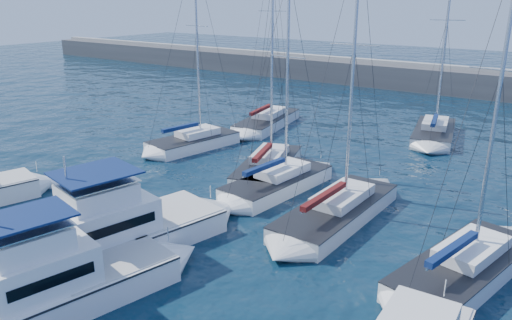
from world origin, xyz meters
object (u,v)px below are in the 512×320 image
Objects in this scene: motor_yacht_stbd_inner at (59,283)px; sailboat_mid_a at (194,141)px; sailboat_mid_d at (337,211)px; sailboat_back_b at (434,132)px; sailboat_back_a at (267,121)px; sailboat_mid_e at (465,267)px; sailboat_mid_b at (268,166)px; sailboat_mid_c at (278,183)px; motor_yacht_port_inner at (119,229)px.

sailboat_mid_a reaches higher than motor_yacht_stbd_inner.
sailboat_mid_d is 0.95× the size of sailboat_back_b.
sailboat_mid_d is at bearing -55.49° from sailboat_back_a.
sailboat_back_b is at bearing 9.26° from sailboat_back_a.
sailboat_back_b is at bearing 121.65° from sailboat_mid_e.
sailboat_mid_e is at bearing -41.60° from sailboat_mid_b.
sailboat_back_b is (6.70, 15.86, 0.02)m from sailboat_mid_b.
sailboat_back_b is at bearing 92.95° from sailboat_mid_d.
sailboat_back_a is (-7.43, 10.81, 0.03)m from sailboat_mid_b.
sailboat_mid_a is 8.52m from sailboat_mid_b.
sailboat_back_b is (4.37, 18.15, 0.02)m from sailboat_mid_c.
sailboat_mid_a is 0.91× the size of sailboat_back_a.
sailboat_mid_a reaches higher than sailboat_mid_c.
motor_yacht_port_inner is 13.41m from sailboat_mid_b.
sailboat_mid_d reaches higher than sailboat_mid_e.
motor_yacht_port_inner is at bearing -107.02° from sailboat_mid_b.
sailboat_back_b is (-0.72, 19.94, 0.02)m from sailboat_mid_d.
sailboat_mid_a is at bearing 132.15° from motor_yacht_port_inner.
motor_yacht_port_inner is 29.93m from sailboat_back_b.
sailboat_back_b is (4.45, 33.77, -0.61)m from motor_yacht_stbd_inner.
sailboat_mid_b reaches higher than motor_yacht_port_inner.
sailboat_mid_a is 1.02× the size of sailboat_mid_d.
sailboat_mid_b is 1.02× the size of sailboat_mid_c.
motor_yacht_stbd_inner is at bearing -81.80° from sailboat_back_a.
sailboat_mid_d reaches higher than motor_yacht_stbd_inner.
sailboat_back_b is (15.08, 14.31, -0.01)m from sailboat_mid_a.
sailboat_mid_a reaches higher than sailboat_mid_b.
sailboat_mid_b is at bearing -125.42° from sailboat_back_b.
sailboat_mid_c is at bearing -9.58° from sailboat_mid_a.
motor_yacht_stbd_inner is 14.78m from sailboat_mid_d.
sailboat_mid_c is at bearing 91.82° from motor_yacht_port_inner.
motor_yacht_port_inner is at bearing -114.69° from sailboat_back_b.
motor_yacht_stbd_inner is 15.63m from sailboat_mid_c.
motor_yacht_stbd_inner is 0.67× the size of sailboat_mid_c.
sailboat_mid_b is at bearing -0.33° from sailboat_mid_a.
sailboat_mid_a is 16.77m from sailboat_mid_d.
motor_yacht_stbd_inner is at bearing -51.22° from sailboat_mid_a.
sailboat_mid_e is at bearing -47.98° from sailboat_back_a.
sailboat_back_b is at bearing 48.42° from sailboat_mid_b.
motor_yacht_stbd_inner is 30.31m from sailboat_back_a.
motor_yacht_port_inner is 11.69m from sailboat_mid_d.
sailboat_mid_d reaches higher than sailboat_mid_c.
motor_yacht_port_inner is at bearing -49.45° from sailboat_mid_a.
motor_yacht_port_inner is 0.59× the size of sailboat_back_a.
sailboat_mid_c is at bearing 174.12° from sailboat_mid_e.
sailboat_mid_c is at bearing -63.73° from sailboat_back_a.
sailboat_mid_e is 0.91× the size of sailboat_back_b.
sailboat_mid_e reaches higher than sailboat_mid_b.
sailboat_mid_d is 0.90× the size of sailboat_back_a.
sailboat_back_a reaches higher than sailboat_mid_c.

